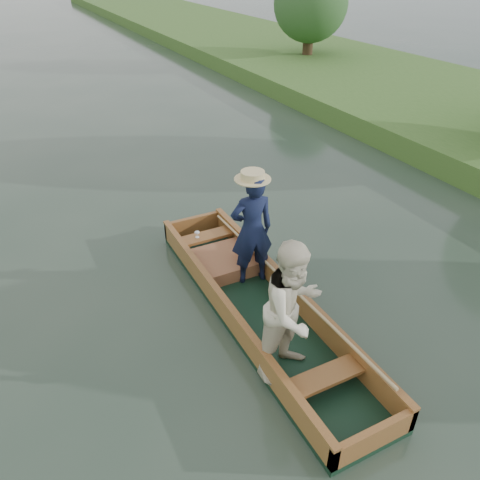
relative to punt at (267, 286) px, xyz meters
name	(u,v)px	position (x,y,z in m)	size (l,w,h in m)	color
ground	(259,315)	(0.02, 0.23, -0.68)	(120.00, 120.00, 0.00)	#283D30
trees_far	(51,52)	(-1.27, 8.14, 1.77)	(23.05, 15.23, 4.57)	#47331E
punt	(267,286)	(0.00, 0.00, 0.00)	(1.32, 5.00, 1.90)	black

